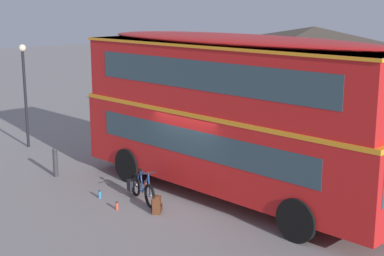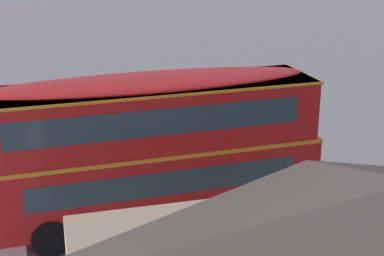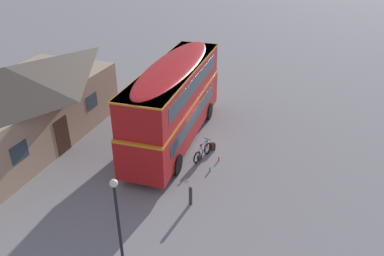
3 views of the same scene
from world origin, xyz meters
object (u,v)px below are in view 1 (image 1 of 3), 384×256
at_px(water_bottle_blue_sports, 100,195).
at_px(street_lamp, 25,83).
at_px(backpack_on_ground, 157,204).
at_px(water_bottle_red_squeeze, 117,206).
at_px(kerb_bollard, 55,162).
at_px(touring_bicycle, 141,189).
at_px(double_decker_bus, 231,110).

xyz_separation_m(water_bottle_blue_sports, street_lamp, (-7.15, 0.95, 2.45)).
height_order(backpack_on_ground, street_lamp, street_lamp).
bearing_deg(water_bottle_red_squeeze, street_lamp, 172.63).
bearing_deg(kerb_bollard, water_bottle_blue_sports, 0.29).
height_order(water_bottle_red_squeeze, street_lamp, street_lamp).
bearing_deg(water_bottle_blue_sports, touring_bicycle, 38.87).
relative_size(double_decker_bus, kerb_bollard, 11.06).
relative_size(double_decker_bus, touring_bicycle, 6.17).
distance_m(touring_bicycle, kerb_bollard, 3.87).
xyz_separation_m(touring_bicycle, water_bottle_blue_sports, (-0.99, -0.79, -0.26)).
bearing_deg(double_decker_bus, water_bottle_red_squeeze, -112.01).
xyz_separation_m(backpack_on_ground, street_lamp, (-9.21, 0.37, 2.30)).
bearing_deg(double_decker_bus, touring_bicycle, -122.71).
height_order(touring_bicycle, backpack_on_ground, touring_bicycle).
xyz_separation_m(touring_bicycle, water_bottle_red_squeeze, (0.15, -0.92, -0.26)).
height_order(backpack_on_ground, water_bottle_blue_sports, backpack_on_ground).
distance_m(double_decker_bus, kerb_bollard, 6.37).
bearing_deg(water_bottle_red_squeeze, water_bottle_blue_sports, 173.77).
distance_m(water_bottle_red_squeeze, water_bottle_blue_sports, 1.14).
distance_m(double_decker_bus, backpack_on_ground, 3.41).
bearing_deg(water_bottle_red_squeeze, double_decker_bus, 67.99).
xyz_separation_m(water_bottle_red_squeeze, water_bottle_blue_sports, (-1.14, 0.12, 0.00)).
relative_size(backpack_on_ground, water_bottle_red_squeeze, 2.22).
relative_size(touring_bicycle, water_bottle_blue_sports, 7.50).
height_order(touring_bicycle, street_lamp, street_lamp).
bearing_deg(water_bottle_blue_sports, kerb_bollard, -179.71).
distance_m(touring_bicycle, street_lamp, 8.42).
relative_size(backpack_on_ground, street_lamp, 0.12).
distance_m(double_decker_bus, touring_bicycle, 3.46).
xyz_separation_m(water_bottle_blue_sports, kerb_bollard, (-2.80, -0.01, 0.39)).
distance_m(water_bottle_blue_sports, kerb_bollard, 2.83).
relative_size(water_bottle_blue_sports, kerb_bollard, 0.24).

